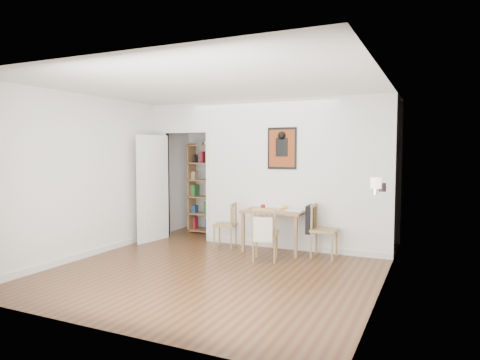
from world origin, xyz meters
The scene contains 15 objects.
ground centered at (0.00, 0.00, 0.00)m, with size 5.20×5.20×0.00m, color #55391B.
room_shell centered at (0.10, 1.34, 1.30)m, with size 5.20×5.20×5.20m.
dining_table centered at (0.36, 1.10, 0.62)m, with size 1.04×0.66×0.71m.
chair_left centered at (-0.53, 0.99, 0.40)m, with size 0.46×0.46×0.80m.
chair_right centered at (1.21, 1.03, 0.45)m, with size 0.50×0.44×0.86m.
chair_front centered at (0.43, 0.48, 0.43)m, with size 0.51×0.55×0.85m.
bookshelf centered at (-1.50, 2.07, 0.92)m, with size 0.78×0.31×1.86m.
fireplace centered at (2.16, 0.25, 0.62)m, with size 0.45×1.25×1.16m.
red_glass centered at (0.18, 1.01, 0.76)m, with size 0.07×0.07×0.10m, color maroon.
orange_fruit centered at (0.51, 1.19, 0.75)m, with size 0.08×0.08×0.08m, color orange.
placemat centered at (0.20, 1.19, 0.71)m, with size 0.44×0.33×0.00m, color beige.
notebook centered at (0.70, 1.15, 0.72)m, with size 0.31×0.23×0.02m, color silver.
mantel_lamp centered at (2.14, -0.07, 1.29)m, with size 0.14×0.14×0.22m.
ceramic_jar_a centered at (2.17, 0.39, 1.22)m, with size 0.10×0.10×0.12m, color black.
ceramic_jar_b centered at (2.09, 0.50, 1.21)m, with size 0.09×0.09×0.11m, color black.
Camera 1 is at (2.85, -5.65, 1.72)m, focal length 32.00 mm.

